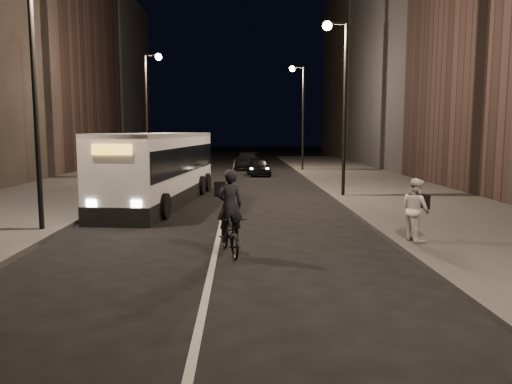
{
  "coord_description": "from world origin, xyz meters",
  "views": [
    {
      "loc": [
        0.71,
        -11.68,
        3.24
      ],
      "look_at": [
        1.13,
        2.48,
        1.5
      ],
      "focal_mm": 35.0,
      "sensor_mm": 36.0,
      "label": 1
    }
  ],
  "objects": [
    {
      "name": "streetlight_right_mid",
      "position": [
        5.33,
        12.0,
        5.36
      ],
      "size": [
        1.2,
        0.44,
        8.12
      ],
      "color": "black",
      "rests_on": "sidewalk_right"
    },
    {
      "name": "streetlight_left_near",
      "position": [
        -5.33,
        4.0,
        5.36
      ],
      "size": [
        1.2,
        0.44,
        8.12
      ],
      "color": "black",
      "rests_on": "sidewalk_left"
    },
    {
      "name": "streetlight_right_far",
      "position": [
        5.33,
        28.0,
        5.36
      ],
      "size": [
        1.2,
        0.44,
        8.12
      ],
      "color": "black",
      "rests_on": "sidewalk_right"
    },
    {
      "name": "building_row_left",
      "position": [
        -16.0,
        28.5,
        11.0
      ],
      "size": [
        8.0,
        61.0,
        22.0
      ],
      "primitive_type": "cube",
      "color": "black",
      "rests_on": "ground"
    },
    {
      "name": "streetlight_left_far",
      "position": [
        -5.33,
        22.0,
        5.36
      ],
      "size": [
        1.2,
        0.44,
        8.12
      ],
      "color": "black",
      "rests_on": "sidewalk_left"
    },
    {
      "name": "cyclist_on_bicycle",
      "position": [
        0.4,
        1.2,
        0.75
      ],
      "size": [
        1.13,
        2.07,
        2.26
      ],
      "rotation": [
        0.0,
        0.0,
        0.24
      ],
      "color": "black",
      "rests_on": "ground"
    },
    {
      "name": "ground",
      "position": [
        0.0,
        0.0,
        0.0
      ],
      "size": [
        180.0,
        180.0,
        0.0
      ],
      "primitive_type": "plane",
      "color": "black",
      "rests_on": "ground"
    },
    {
      "name": "sidewalk_left",
      "position": [
        -8.5,
        14.0,
        0.08
      ],
      "size": [
        7.0,
        70.0,
        0.16
      ],
      "primitive_type": "cube",
      "color": "#373735",
      "rests_on": "ground"
    },
    {
      "name": "car_near",
      "position": [
        1.96,
        24.61,
        0.61
      ],
      "size": [
        1.86,
        3.72,
        1.22
      ],
      "primitive_type": "imported",
      "rotation": [
        0.0,
        0.0,
        0.12
      ],
      "color": "black",
      "rests_on": "ground"
    },
    {
      "name": "sidewalk_right",
      "position": [
        8.5,
        14.0,
        0.08
      ],
      "size": [
        7.0,
        70.0,
        0.16
      ],
      "primitive_type": "cube",
      "color": "#373735",
      "rests_on": "ground"
    },
    {
      "name": "building_row_right",
      "position": [
        16.0,
        27.5,
        10.5
      ],
      "size": [
        8.0,
        61.0,
        21.0
      ],
      "primitive_type": "cube",
      "color": "black",
      "rests_on": "ground"
    },
    {
      "name": "city_bus",
      "position": [
        -2.9,
        10.75,
        1.71
      ],
      "size": [
        3.79,
        11.85,
        3.14
      ],
      "rotation": [
        0.0,
        0.0,
        -0.12
      ],
      "color": "white",
      "rests_on": "ground"
    },
    {
      "name": "car_mid",
      "position": [
        -3.6,
        21.48,
        0.67
      ],
      "size": [
        1.92,
        4.23,
        1.34
      ],
      "primitive_type": "imported",
      "rotation": [
        0.0,
        0.0,
        3.27
      ],
      "color": "#333235",
      "rests_on": "ground"
    },
    {
      "name": "pedestrian_woman",
      "position": [
        5.6,
        2.0,
        1.05
      ],
      "size": [
        0.88,
        1.01,
        1.77
      ],
      "primitive_type": "imported",
      "rotation": [
        0.0,
        0.0,
        1.84
      ],
      "color": "silver",
      "rests_on": "sidewalk_right"
    },
    {
      "name": "car_far",
      "position": [
        1.23,
        30.75,
        0.7
      ],
      "size": [
        2.24,
        4.95,
        1.41
      ],
      "primitive_type": "imported",
      "rotation": [
        0.0,
        0.0,
        -0.06
      ],
      "color": "black",
      "rests_on": "ground"
    }
  ]
}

